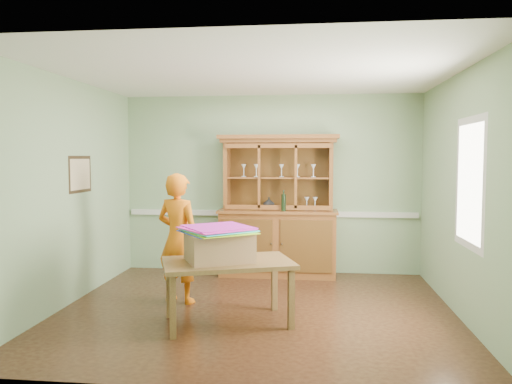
# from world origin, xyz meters

# --- Properties ---
(floor) EXTENTS (4.50, 4.50, 0.00)m
(floor) POSITION_xyz_m (0.00, 0.00, 0.00)
(floor) COLOR #4C2C18
(floor) RESTS_ON ground
(ceiling) EXTENTS (4.50, 4.50, 0.00)m
(ceiling) POSITION_xyz_m (0.00, 0.00, 2.70)
(ceiling) COLOR white
(ceiling) RESTS_ON wall_back
(wall_back) EXTENTS (4.50, 0.00, 4.50)m
(wall_back) POSITION_xyz_m (0.00, 2.00, 1.35)
(wall_back) COLOR #84A37A
(wall_back) RESTS_ON floor
(wall_left) EXTENTS (0.00, 4.00, 4.00)m
(wall_left) POSITION_xyz_m (-2.25, 0.00, 1.35)
(wall_left) COLOR #84A37A
(wall_left) RESTS_ON floor
(wall_right) EXTENTS (0.00, 4.00, 4.00)m
(wall_right) POSITION_xyz_m (2.25, 0.00, 1.35)
(wall_right) COLOR #84A37A
(wall_right) RESTS_ON floor
(wall_front) EXTENTS (4.50, 0.00, 4.50)m
(wall_front) POSITION_xyz_m (0.00, -2.00, 1.35)
(wall_front) COLOR #84A37A
(wall_front) RESTS_ON floor
(chair_rail) EXTENTS (4.41, 0.05, 0.08)m
(chair_rail) POSITION_xyz_m (0.00, 1.98, 0.90)
(chair_rail) COLOR silver
(chair_rail) RESTS_ON wall_back
(framed_map) EXTENTS (0.03, 0.60, 0.46)m
(framed_map) POSITION_xyz_m (-2.23, 0.30, 1.55)
(framed_map) COLOR #312313
(framed_map) RESTS_ON wall_left
(window_panel) EXTENTS (0.03, 0.96, 1.36)m
(window_panel) POSITION_xyz_m (2.23, -0.30, 1.50)
(window_panel) COLOR silver
(window_panel) RESTS_ON wall_right
(china_hutch) EXTENTS (1.78, 0.59, 2.09)m
(china_hutch) POSITION_xyz_m (0.13, 1.76, 0.74)
(china_hutch) COLOR brown
(china_hutch) RESTS_ON floor
(dining_table) EXTENTS (1.53, 1.20, 0.67)m
(dining_table) POSITION_xyz_m (-0.25, -0.47, 0.59)
(dining_table) COLOR brown
(dining_table) RESTS_ON floor
(cardboard_box) EXTENTS (0.81, 0.75, 0.30)m
(cardboard_box) POSITION_xyz_m (-0.33, -0.50, 0.82)
(cardboard_box) COLOR #93694C
(cardboard_box) RESTS_ON dining_table
(kite_stack) EXTENTS (0.87, 0.87, 0.06)m
(kite_stack) POSITION_xyz_m (-0.35, -0.51, 1.00)
(kite_stack) COLOR blue
(kite_stack) RESTS_ON cardboard_box
(person) EXTENTS (0.67, 0.55, 1.57)m
(person) POSITION_xyz_m (-0.97, 0.23, 0.79)
(person) COLOR orange
(person) RESTS_ON floor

